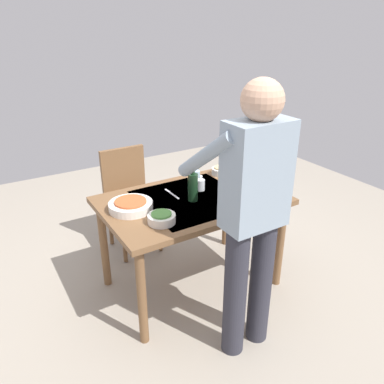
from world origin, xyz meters
TOP-DOWN VIEW (x-y plane):
  - ground_plane at (0.00, 0.00)m, footprint 6.00×6.00m
  - dining_table at (0.00, 0.00)m, footprint 1.30×0.84m
  - chair_near at (0.17, -0.80)m, footprint 0.40×0.40m
  - person_server at (0.02, 0.68)m, footprint 0.42×0.61m
  - wine_bottle at (0.01, 0.03)m, footprint 0.07×0.07m
  - wine_glass_left at (-0.26, -0.32)m, footprint 0.07×0.07m
  - water_cup_near_left at (-0.13, -0.09)m, footprint 0.06×0.06m
  - water_cup_near_right at (-0.18, -0.24)m, footprint 0.07×0.07m
  - water_cup_far_left at (-0.21, 0.13)m, footprint 0.08×0.08m
  - serving_bowl_pasta at (0.45, -0.06)m, footprint 0.30×0.30m
  - side_bowl_salad at (0.35, 0.21)m, footprint 0.18×0.18m
  - side_bowl_bread at (-0.45, -0.27)m, footprint 0.16×0.16m
  - dinner_plate_near at (-0.43, -0.02)m, footprint 0.23×0.23m
  - table_knife at (0.09, -0.14)m, footprint 0.02×0.20m
  - table_fork at (-0.41, 0.26)m, footprint 0.07×0.18m

SIDE VIEW (x-z plane):
  - ground_plane at x=0.00m, z-range 0.00..0.00m
  - chair_near at x=0.17m, z-range 0.07..0.98m
  - dining_table at x=0.00m, z-range 0.29..1.05m
  - table_knife at x=0.09m, z-range 0.76..0.76m
  - table_fork at x=-0.41m, z-range 0.76..0.76m
  - dinner_plate_near at x=-0.43m, z-range 0.76..0.77m
  - serving_bowl_pasta at x=0.45m, z-range 0.76..0.82m
  - side_bowl_salad at x=0.35m, z-range 0.76..0.82m
  - side_bowl_bread at x=-0.45m, z-range 0.76..0.82m
  - water_cup_near_left at x=-0.13m, z-range 0.76..0.84m
  - water_cup_near_right at x=-0.18m, z-range 0.76..0.86m
  - water_cup_far_left at x=-0.21m, z-range 0.76..0.86m
  - wine_glass_left at x=-0.26m, z-range 0.79..0.94m
  - wine_bottle at x=0.01m, z-range 0.72..1.02m
  - person_server at x=0.02m, z-range 0.12..1.81m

